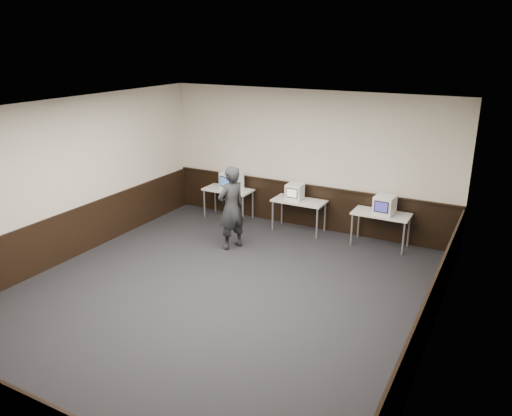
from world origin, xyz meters
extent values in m
plane|color=black|center=(0.00, 0.00, 0.00)|extent=(8.00, 8.00, 0.00)
plane|color=white|center=(0.00, 0.00, 3.20)|extent=(8.00, 8.00, 0.00)
plane|color=beige|center=(0.00, 4.00, 1.60)|extent=(7.00, 0.00, 7.00)
plane|color=beige|center=(-3.50, 0.00, 1.60)|extent=(0.00, 8.00, 8.00)
plane|color=beige|center=(3.50, 0.00, 1.60)|extent=(0.00, 8.00, 8.00)
cube|color=black|center=(0.00, 3.98, 0.50)|extent=(6.98, 0.04, 1.00)
cube|color=black|center=(-3.48, 0.00, 0.50)|extent=(0.04, 7.98, 1.00)
cube|color=black|center=(3.48, 0.00, 0.50)|extent=(0.04, 7.98, 1.00)
cube|color=black|center=(0.00, 3.96, 1.02)|extent=(6.98, 0.06, 0.04)
cube|color=silver|center=(-1.90, 3.60, 0.73)|extent=(1.20, 0.60, 0.04)
cylinder|color=#999999|center=(-2.45, 3.35, 0.35)|extent=(0.04, 0.04, 0.71)
cylinder|color=#999999|center=(-1.35, 3.35, 0.35)|extent=(0.04, 0.04, 0.71)
cylinder|color=#999999|center=(-2.45, 3.85, 0.35)|extent=(0.04, 0.04, 0.71)
cylinder|color=#999999|center=(-1.35, 3.85, 0.35)|extent=(0.04, 0.04, 0.71)
cube|color=silver|center=(0.00, 3.60, 0.73)|extent=(1.20, 0.60, 0.04)
cylinder|color=#999999|center=(-0.55, 3.35, 0.35)|extent=(0.04, 0.04, 0.71)
cylinder|color=#999999|center=(0.55, 3.35, 0.35)|extent=(0.04, 0.04, 0.71)
cylinder|color=#999999|center=(-0.55, 3.85, 0.35)|extent=(0.04, 0.04, 0.71)
cylinder|color=#999999|center=(0.55, 3.85, 0.35)|extent=(0.04, 0.04, 0.71)
cube|color=silver|center=(1.90, 3.60, 0.73)|extent=(1.20, 0.60, 0.04)
cylinder|color=#999999|center=(1.35, 3.35, 0.35)|extent=(0.04, 0.04, 0.71)
cylinder|color=#999999|center=(2.45, 3.35, 0.35)|extent=(0.04, 0.04, 0.71)
cylinder|color=#999999|center=(1.35, 3.85, 0.35)|extent=(0.04, 0.04, 0.71)
cylinder|color=#999999|center=(2.45, 3.85, 0.35)|extent=(0.04, 0.04, 0.71)
cube|color=white|center=(-1.80, 3.61, 0.97)|extent=(0.53, 0.54, 0.44)
cube|color=black|center=(-1.85, 3.38, 0.99)|extent=(0.32, 0.09, 0.26)
cube|color=#3962AA|center=(-1.86, 3.37, 0.99)|extent=(0.28, 0.07, 0.22)
cube|color=white|center=(-0.12, 3.61, 0.93)|extent=(0.39, 0.40, 0.36)
cube|color=black|center=(-0.11, 3.42, 0.95)|extent=(0.27, 0.03, 0.22)
cube|color=silver|center=(-0.11, 3.41, 0.95)|extent=(0.24, 0.02, 0.18)
cube|color=white|center=(1.96, 3.55, 0.95)|extent=(0.44, 0.45, 0.40)
cube|color=black|center=(1.94, 3.34, 0.97)|extent=(0.30, 0.04, 0.24)
cube|color=#363193|center=(1.94, 3.33, 0.97)|extent=(0.26, 0.02, 0.20)
imported|color=black|center=(-0.86, 2.01, 0.90)|extent=(0.64, 0.77, 1.79)
camera|label=1|loc=(4.26, -6.45, 4.25)|focal=35.00mm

